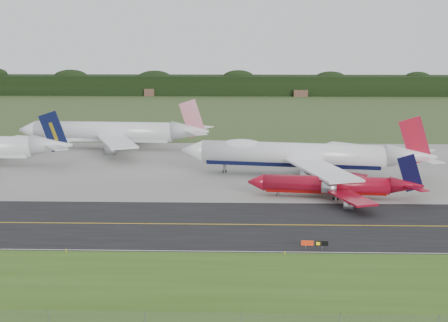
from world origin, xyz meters
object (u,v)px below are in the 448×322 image
Objects in this scene: jet_red_737 at (335,185)px; jet_star_tail at (114,132)px; jet_ba_747 at (302,155)px; taxiway_sign at (315,243)px.

jet_red_737 is 0.63× the size of jet_star_tail.
jet_ba_747 is 22.91m from jet_red_737.
jet_red_737 is 86.91m from jet_star_tail.
taxiway_sign is (-8.59, -34.94, -1.84)m from jet_red_737.
jet_star_tail is at bearing 145.71° from jet_ba_747.
jet_ba_747 is at bearing 104.13° from jet_red_737.
jet_star_tail is at bearing 135.70° from jet_red_737.
jet_red_737 is (5.56, -22.06, -2.69)m from jet_ba_747.
jet_ba_747 is at bearing -34.29° from jet_star_tail.
taxiway_sign is at bearing -60.73° from jet_star_tail.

